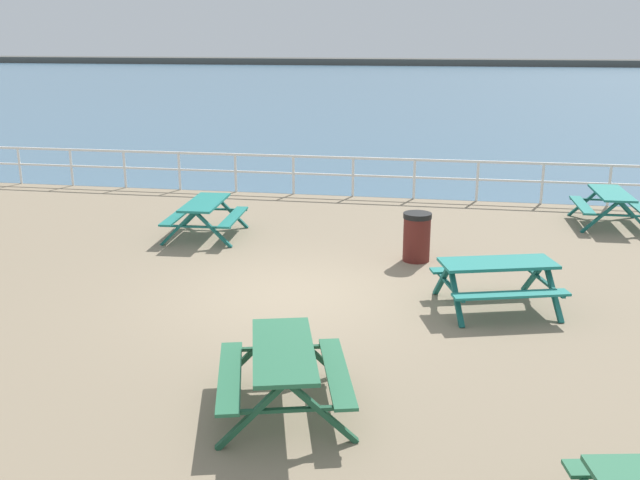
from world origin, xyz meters
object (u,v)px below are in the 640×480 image
(picnic_table_mid_centre, at_px, (205,210))
(picnic_table_far_left, at_px, (497,273))
(picnic_table_seaward, at_px, (611,200))
(litter_bin, at_px, (417,237))
(picnic_table_near_right, at_px, (284,363))

(picnic_table_mid_centre, xyz_separation_m, picnic_table_far_left, (5.97, -3.25, 0.00))
(picnic_table_seaward, xyz_separation_m, litter_bin, (-4.24, -3.51, -0.10))
(picnic_table_mid_centre, distance_m, picnic_table_far_left, 6.79)
(picnic_table_near_right, height_order, picnic_table_seaward, same)
(picnic_table_seaward, distance_m, litter_bin, 5.50)
(picnic_table_near_right, relative_size, litter_bin, 2.25)
(picnic_table_mid_centre, xyz_separation_m, litter_bin, (4.59, -0.95, -0.10))
(picnic_table_near_right, xyz_separation_m, picnic_table_seaward, (5.47, 9.57, 0.00))
(litter_bin, bearing_deg, picnic_table_near_right, -101.54)
(picnic_table_mid_centre, bearing_deg, litter_bin, -105.13)
(picnic_table_mid_centre, bearing_deg, picnic_table_seaward, -77.24)
(picnic_table_seaward, bearing_deg, picnic_table_far_left, 152.15)
(picnic_table_far_left, relative_size, picnic_table_seaward, 1.17)
(picnic_table_far_left, bearing_deg, picnic_table_seaward, 46.93)
(picnic_table_far_left, relative_size, litter_bin, 2.27)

